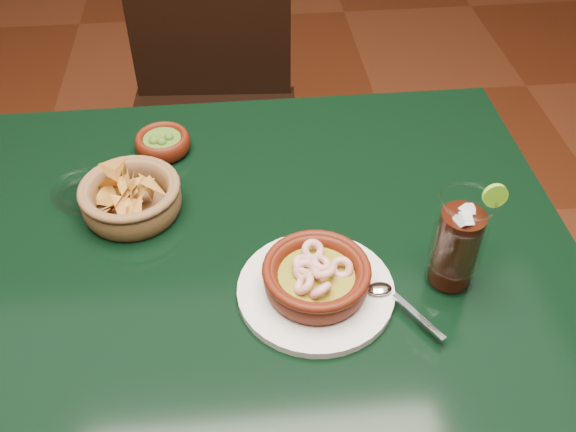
{
  "coord_description": "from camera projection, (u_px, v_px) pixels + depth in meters",
  "views": [
    {
      "loc": [
        0.07,
        -0.73,
        1.48
      ],
      "look_at": [
        0.14,
        -0.02,
        0.81
      ],
      "focal_mm": 40.0,
      "sensor_mm": 36.0,
      "label": 1
    }
  ],
  "objects": [
    {
      "name": "cola_drink",
      "position": [
        458.0,
        243.0,
        0.92
      ],
      "size": [
        0.16,
        0.16,
        0.18
      ],
      "color": "white",
      "rests_on": "dining_table"
    },
    {
      "name": "shrimp_plate",
      "position": [
        316.0,
        280.0,
        0.93
      ],
      "size": [
        0.28,
        0.23,
        0.07
      ],
      "color": "silver",
      "rests_on": "dining_table"
    },
    {
      "name": "dining_table",
      "position": [
        206.0,
        281.0,
        1.1
      ],
      "size": [
        1.2,
        0.8,
        0.75
      ],
      "color": "black",
      "rests_on": "ground"
    },
    {
      "name": "chip_basket",
      "position": [
        131.0,
        198.0,
        1.06
      ],
      "size": [
        0.2,
        0.2,
        0.12
      ],
      "color": "brown",
      "rests_on": "dining_table"
    },
    {
      "name": "guacamole_ramekin",
      "position": [
        163.0,
        143.0,
        1.19
      ],
      "size": [
        0.12,
        0.12,
        0.04
      ],
      "color": "#441107",
      "rests_on": "dining_table"
    },
    {
      "name": "glass_ashtray",
      "position": [
        83.0,
        192.0,
        1.1
      ],
      "size": [
        0.12,
        0.12,
        0.03
      ],
      "color": "white",
      "rests_on": "dining_table"
    },
    {
      "name": "dining_chair",
      "position": [
        212.0,
        108.0,
        1.7
      ],
      "size": [
        0.48,
        0.48,
        0.97
      ],
      "color": "black",
      "rests_on": "ground"
    }
  ]
}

